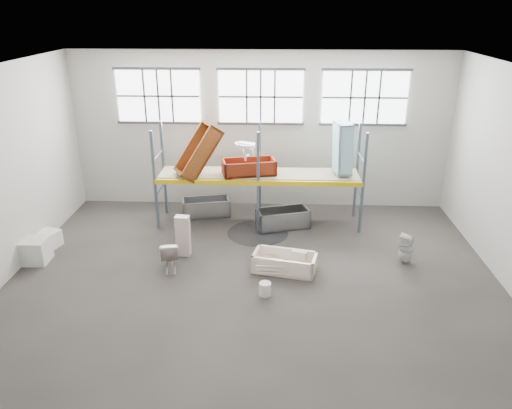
# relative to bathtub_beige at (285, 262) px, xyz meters

# --- Properties ---
(floor) EXTENTS (12.00, 10.00, 0.10)m
(floor) POSITION_rel_bathtub_beige_xyz_m (-0.77, -0.53, -0.28)
(floor) COLOR #4C4641
(floor) RESTS_ON ground
(ceiling) EXTENTS (12.00, 10.00, 0.10)m
(ceiling) POSITION_rel_bathtub_beige_xyz_m (-0.77, -0.53, 4.82)
(ceiling) COLOR silver
(ceiling) RESTS_ON ground
(wall_back) EXTENTS (12.00, 0.10, 5.00)m
(wall_back) POSITION_rel_bathtub_beige_xyz_m (-0.77, 4.52, 2.27)
(wall_back) COLOR #B9B6AC
(wall_back) RESTS_ON ground
(wall_front) EXTENTS (12.00, 0.10, 5.00)m
(wall_front) POSITION_rel_bathtub_beige_xyz_m (-0.77, -5.58, 2.27)
(wall_front) COLOR #A29F95
(wall_front) RESTS_ON ground
(window_left) EXTENTS (2.60, 0.04, 1.60)m
(window_left) POSITION_rel_bathtub_beige_xyz_m (-3.97, 4.41, 3.37)
(window_left) COLOR white
(window_left) RESTS_ON wall_back
(window_mid) EXTENTS (2.60, 0.04, 1.60)m
(window_mid) POSITION_rel_bathtub_beige_xyz_m (-0.77, 4.41, 3.37)
(window_mid) COLOR white
(window_mid) RESTS_ON wall_back
(window_right) EXTENTS (2.60, 0.04, 1.60)m
(window_right) POSITION_rel_bathtub_beige_xyz_m (2.43, 4.41, 3.37)
(window_right) COLOR white
(window_right) RESTS_ON wall_back
(rack_upright_la) EXTENTS (0.08, 0.08, 3.00)m
(rack_upright_la) POSITION_rel_bathtub_beige_xyz_m (-3.77, 2.37, 1.27)
(rack_upright_la) COLOR slate
(rack_upright_la) RESTS_ON floor
(rack_upright_lb) EXTENTS (0.08, 0.08, 3.00)m
(rack_upright_lb) POSITION_rel_bathtub_beige_xyz_m (-3.77, 3.57, 1.27)
(rack_upright_lb) COLOR slate
(rack_upright_lb) RESTS_ON floor
(rack_upright_ma) EXTENTS (0.08, 0.08, 3.00)m
(rack_upright_ma) POSITION_rel_bathtub_beige_xyz_m (-0.77, 2.37, 1.27)
(rack_upright_ma) COLOR slate
(rack_upright_ma) RESTS_ON floor
(rack_upright_mb) EXTENTS (0.08, 0.08, 3.00)m
(rack_upright_mb) POSITION_rel_bathtub_beige_xyz_m (-0.77, 3.57, 1.27)
(rack_upright_mb) COLOR slate
(rack_upright_mb) RESTS_ON floor
(rack_upright_ra) EXTENTS (0.08, 0.08, 3.00)m
(rack_upright_ra) POSITION_rel_bathtub_beige_xyz_m (2.23, 2.37, 1.27)
(rack_upright_ra) COLOR slate
(rack_upright_ra) RESTS_ON floor
(rack_upright_rb) EXTENTS (0.08, 0.08, 3.00)m
(rack_upright_rb) POSITION_rel_bathtub_beige_xyz_m (2.23, 3.57, 1.27)
(rack_upright_rb) COLOR slate
(rack_upright_rb) RESTS_ON floor
(rack_beam_front) EXTENTS (6.00, 0.10, 0.14)m
(rack_beam_front) POSITION_rel_bathtub_beige_xyz_m (-0.77, 2.37, 1.27)
(rack_beam_front) COLOR yellow
(rack_beam_front) RESTS_ON floor
(rack_beam_back) EXTENTS (6.00, 0.10, 0.14)m
(rack_beam_back) POSITION_rel_bathtub_beige_xyz_m (-0.77, 3.57, 1.27)
(rack_beam_back) COLOR yellow
(rack_beam_back) RESTS_ON floor
(shelf_deck) EXTENTS (5.90, 1.10, 0.03)m
(shelf_deck) POSITION_rel_bathtub_beige_xyz_m (-0.77, 2.97, 1.35)
(shelf_deck) COLOR gray
(shelf_deck) RESTS_ON floor
(wet_patch) EXTENTS (1.80, 1.80, 0.00)m
(wet_patch) POSITION_rel_bathtub_beige_xyz_m (-0.77, 2.17, -0.23)
(wet_patch) COLOR black
(wet_patch) RESTS_ON floor
(bathtub_beige) EXTENTS (1.70, 1.07, 0.46)m
(bathtub_beige) POSITION_rel_bathtub_beige_xyz_m (0.00, 0.00, 0.00)
(bathtub_beige) COLOR #F4E4C8
(bathtub_beige) RESTS_ON floor
(cistern_spare) EXTENTS (0.42, 0.29, 0.36)m
(cistern_spare) POSITION_rel_bathtub_beige_xyz_m (0.38, 0.21, 0.05)
(cistern_spare) COLOR beige
(cistern_spare) RESTS_ON bathtub_beige
(sink_in_tub) EXTENTS (0.53, 0.53, 0.17)m
(sink_in_tub) POSITION_rel_bathtub_beige_xyz_m (-0.52, 0.21, -0.07)
(sink_in_tub) COLOR beige
(sink_in_tub) RESTS_ON bathtub_beige
(toilet_beige) EXTENTS (0.60, 0.87, 0.81)m
(toilet_beige) POSITION_rel_bathtub_beige_xyz_m (-2.91, -0.05, 0.17)
(toilet_beige) COLOR beige
(toilet_beige) RESTS_ON floor
(cistern_tall) EXTENTS (0.38, 0.27, 1.13)m
(cistern_tall) POSITION_rel_bathtub_beige_xyz_m (-2.69, 0.72, 0.33)
(cistern_tall) COLOR beige
(cistern_tall) RESTS_ON floor
(toilet_white) EXTENTS (0.48, 0.48, 0.80)m
(toilet_white) POSITION_rel_bathtub_beige_xyz_m (3.15, 0.54, 0.17)
(toilet_white) COLOR silver
(toilet_white) RESTS_ON floor
(steel_tub_left) EXTENTS (1.59, 0.97, 0.54)m
(steel_tub_left) POSITION_rel_bathtub_beige_xyz_m (-2.46, 3.44, 0.04)
(steel_tub_left) COLOR #B3B5BC
(steel_tub_left) RESTS_ON floor
(steel_tub_right) EXTENTS (1.68, 1.14, 0.57)m
(steel_tub_right) POSITION_rel_bathtub_beige_xyz_m (-0.03, 2.62, 0.05)
(steel_tub_right) COLOR #999BA0
(steel_tub_right) RESTS_ON floor
(rust_tub_flat) EXTENTS (1.67, 1.06, 0.43)m
(rust_tub_flat) POSITION_rel_bathtub_beige_xyz_m (-1.06, 2.85, 1.59)
(rust_tub_flat) COLOR maroon
(rust_tub_flat) RESTS_ON shelf_deck
(rust_tub_tilted) EXTENTS (1.59, 1.33, 1.68)m
(rust_tub_tilted) POSITION_rel_bathtub_beige_xyz_m (-2.53, 2.80, 2.06)
(rust_tub_tilted) COLOR #8D5111
(rust_tub_tilted) RESTS_ON shelf_deck
(sink_on_shelf) EXTENTS (0.73, 0.66, 0.53)m
(sink_on_shelf) POSITION_rel_bathtub_beige_xyz_m (-1.15, 2.69, 1.86)
(sink_on_shelf) COLOR white
(sink_on_shelf) RESTS_ON rust_tub_flat
(blue_tub_upright) EXTENTS (0.59, 0.77, 1.51)m
(blue_tub_upright) POSITION_rel_bathtub_beige_xyz_m (1.66, 2.94, 2.16)
(blue_tub_upright) COLOR #97CEE0
(blue_tub_upright) RESTS_ON shelf_deck
(bucket) EXTENTS (0.34, 0.34, 0.32)m
(bucket) POSITION_rel_bathtub_beige_xyz_m (-0.46, -1.16, -0.07)
(bucket) COLOR silver
(bucket) RESTS_ON floor
(carton_near) EXTENTS (0.76, 0.66, 0.64)m
(carton_near) POSITION_rel_bathtub_beige_xyz_m (-6.54, 0.19, 0.09)
(carton_near) COLOR silver
(carton_near) RESTS_ON floor
(carton_far) EXTENTS (0.68, 0.68, 0.45)m
(carton_far) POSITION_rel_bathtub_beige_xyz_m (-6.53, 1.04, -0.00)
(carton_far) COLOR silver
(carton_far) RESTS_ON floor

